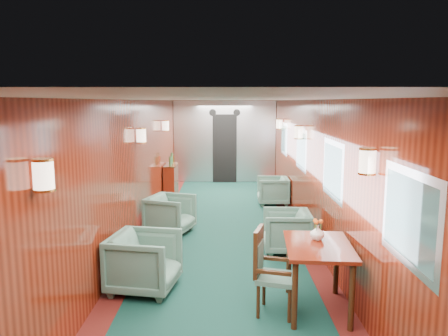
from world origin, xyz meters
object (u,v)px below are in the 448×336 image
armchair_left_far (170,214)px  armchair_right_near (286,231)px  dining_table (318,255)px  armchair_left_near (145,262)px  side_chair (268,268)px  credenza (171,180)px  armchair_right_far (273,191)px

armchair_left_far → armchair_right_near: size_ratio=1.03×
dining_table → armchair_left_far: dining_table is taller
armchair_left_near → armchair_left_far: 2.43m
dining_table → armchair_left_near: 2.15m
side_chair → armchair_right_near: size_ratio=1.32×
credenza → armchair_left_far: (0.37, -3.07, -0.08)m
side_chair → armchair_left_far: side_chair is taller
side_chair → armchair_left_far: 3.36m
armchair_left_near → armchair_right_far: size_ratio=1.15×
armchair_left_far → armchair_right_far: (2.09, 2.24, -0.03)m
armchair_left_far → armchair_right_near: (1.97, -1.00, -0.01)m
dining_table → credenza: credenza is taller
dining_table → armchair_right_far: size_ratio=1.55×
armchair_left_near → armchair_right_far: bearing=-14.7°
credenza → armchair_right_far: 2.60m
credenza → armchair_left_far: credenza is taller
dining_table → side_chair: size_ratio=1.12×
dining_table → armchair_right_far: 5.21m
armchair_right_far → armchair_right_near: bearing=-2.0°
side_chair → credenza: bearing=122.5°
side_chair → armchair_right_near: side_chair is taller
armchair_right_near → armchair_right_far: size_ratio=1.05×
side_chair → credenza: size_ratio=0.89×
armchair_left_near → armchair_left_far: size_ratio=1.07×
credenza → armchair_left_far: bearing=-83.2°
side_chair → armchair_left_near: side_chair is taller
armchair_left_far → side_chair: bearing=-135.2°
credenza → armchair_left_near: size_ratio=1.35×
dining_table → armchair_left_far: size_ratio=1.43×
armchair_right_near → armchair_right_far: armchair_right_near is taller
side_chair → credenza: 6.36m
armchair_left_near → armchair_right_near: bearing=-44.5°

